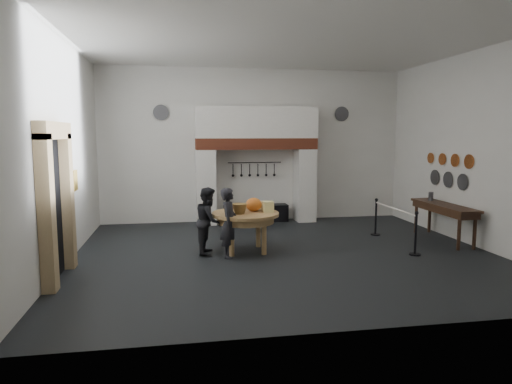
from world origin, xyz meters
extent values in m
cube|color=black|center=(0.00, 0.00, 0.00)|extent=(9.00, 8.00, 0.02)
cube|color=silver|center=(0.00, 0.00, 4.50)|extent=(9.00, 8.00, 0.02)
cube|color=silver|center=(0.00, 4.00, 2.25)|extent=(9.00, 0.02, 4.50)
cube|color=silver|center=(0.00, -4.00, 2.25)|extent=(9.00, 0.02, 4.50)
cube|color=silver|center=(-4.50, 0.00, 2.25)|extent=(0.02, 8.00, 4.50)
cube|color=silver|center=(4.50, 0.00, 2.25)|extent=(0.02, 8.00, 4.50)
cube|color=silver|center=(-1.48, 3.65, 1.07)|extent=(0.55, 0.70, 2.15)
cube|color=silver|center=(1.48, 3.65, 1.07)|extent=(0.55, 0.70, 2.15)
cube|color=#9E442B|center=(0.00, 3.65, 2.31)|extent=(3.50, 0.72, 0.32)
cube|color=silver|center=(0.00, 3.65, 2.92)|extent=(3.50, 0.70, 0.90)
cube|color=black|center=(0.00, 3.72, 0.25)|extent=(1.90, 0.45, 0.50)
cylinder|color=black|center=(0.00, 3.92, 1.75)|extent=(1.60, 0.02, 0.02)
cube|color=black|center=(-4.47, -1.00, 1.25)|extent=(0.04, 1.10, 2.50)
cube|color=tan|center=(-4.38, -1.70, 1.30)|extent=(0.22, 0.30, 2.60)
cube|color=tan|center=(-4.38, -0.30, 1.30)|extent=(0.22, 0.30, 2.60)
cube|color=tan|center=(-4.38, -1.00, 2.65)|extent=(0.22, 1.70, 0.30)
cube|color=gold|center=(-4.45, 0.80, 1.60)|extent=(0.05, 0.34, 0.44)
cylinder|color=tan|center=(-0.81, 0.34, 0.84)|extent=(1.55, 1.55, 0.07)
ellipsoid|color=orange|center=(-0.61, 0.44, 1.03)|extent=(0.36, 0.36, 0.31)
cube|color=#FAED95|center=(-0.31, 0.29, 0.99)|extent=(0.22, 0.22, 0.24)
cube|color=#D6C17F|center=(-0.33, 0.59, 0.97)|extent=(0.18, 0.18, 0.20)
cone|color=olive|center=(-0.96, 0.19, 0.98)|extent=(0.33, 0.33, 0.22)
ellipsoid|color=#926033|center=(-0.91, 0.69, 0.94)|extent=(0.31, 0.18, 0.13)
imported|color=black|center=(-1.23, -0.09, 0.74)|extent=(0.49, 0.62, 1.48)
imported|color=black|center=(-1.63, 0.31, 0.73)|extent=(0.66, 0.79, 1.45)
cube|color=#372114|center=(4.10, 0.55, 0.87)|extent=(0.55, 2.20, 0.06)
cylinder|color=#4F4E54|center=(4.10, 1.15, 1.01)|extent=(0.12, 0.12, 0.22)
cylinder|color=#C6662D|center=(4.46, 0.20, 1.95)|extent=(0.03, 0.34, 0.34)
cylinder|color=#C6662D|center=(4.46, 0.75, 1.95)|extent=(0.03, 0.32, 0.32)
cylinder|color=#C6662D|center=(4.46, 1.30, 1.95)|extent=(0.03, 0.30, 0.30)
cylinder|color=#C6662D|center=(4.46, 1.85, 1.95)|extent=(0.03, 0.28, 0.28)
cylinder|color=#4C4C51|center=(4.46, 0.40, 1.45)|extent=(0.03, 0.40, 0.40)
cylinder|color=#4C4C51|center=(4.46, 1.00, 1.45)|extent=(0.03, 0.40, 0.40)
cylinder|color=#4C4C51|center=(4.46, 1.60, 1.45)|extent=(0.03, 0.40, 0.40)
cylinder|color=#4C4C51|center=(-2.70, 3.96, 3.20)|extent=(0.44, 0.03, 0.44)
cylinder|color=#4C4C51|center=(2.70, 3.96, 3.20)|extent=(0.44, 0.03, 0.44)
cylinder|color=black|center=(2.74, -0.61, 0.45)|extent=(0.05, 0.05, 0.90)
cylinder|color=black|center=(2.74, 1.39, 0.45)|extent=(0.05, 0.05, 0.90)
cylinder|color=white|center=(2.74, 0.39, 0.85)|extent=(0.04, 2.00, 0.04)
camera|label=1|loc=(-2.27, -9.46, 2.59)|focal=32.00mm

